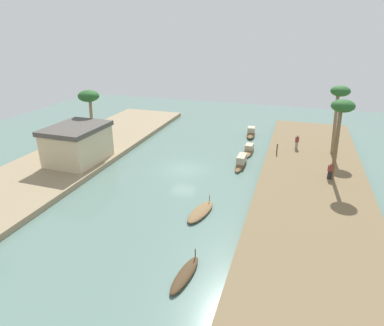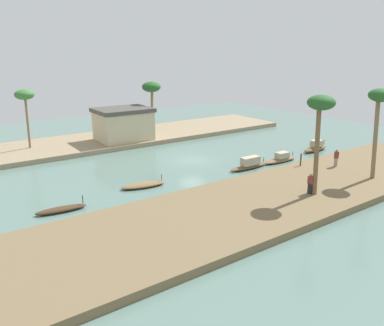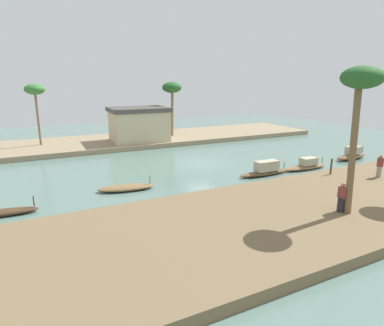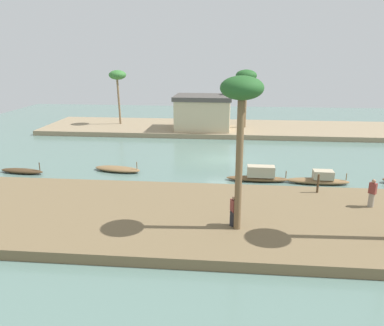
# 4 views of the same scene
# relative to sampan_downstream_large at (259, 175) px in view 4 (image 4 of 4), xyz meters

# --- Properties ---
(river_water) EXTENTS (69.93, 69.93, 0.00)m
(river_water) POSITION_rel_sampan_downstream_large_xyz_m (-2.93, 5.71, -0.46)
(river_water) COLOR slate
(river_water) RESTS_ON ground
(riverbank_left) EXTENTS (43.70, 10.05, 0.54)m
(riverbank_left) POSITION_rel_sampan_downstream_large_xyz_m (-2.93, -7.41, -0.19)
(riverbank_left) COLOR brown
(riverbank_left) RESTS_ON ground
(riverbank_right) EXTENTS (43.70, 10.05, 0.54)m
(riverbank_right) POSITION_rel_sampan_downstream_large_xyz_m (-2.93, 18.82, -0.19)
(riverbank_right) COLOR #937F60
(riverbank_right) RESTS_ON ground
(sampan_downstream_large) EXTENTS (4.66, 1.00, 1.18)m
(sampan_downstream_large) POSITION_rel_sampan_downstream_large_xyz_m (0.00, 0.00, 0.00)
(sampan_downstream_large) COLOR brown
(sampan_downstream_large) RESTS_ON river_water
(sampan_midstream) EXTENTS (4.04, 1.89, 0.92)m
(sampan_midstream) POSITION_rel_sampan_downstream_large_xyz_m (-11.18, 1.35, -0.26)
(sampan_midstream) COLOR brown
(sampan_midstream) RESTS_ON river_water
(sampan_foreground) EXTENTS (4.52, 1.20, 1.01)m
(sampan_foreground) POSITION_rel_sampan_downstream_large_xyz_m (4.33, -0.15, -0.12)
(sampan_foreground) COLOR brown
(sampan_foreground) RESTS_ON river_water
(sampan_upstream_small) EXTENTS (3.71, 1.23, 0.98)m
(sampan_upstream_small) POSITION_rel_sampan_downstream_large_xyz_m (-18.60, 0.16, -0.27)
(sampan_upstream_small) COLOR #47331E
(sampan_upstream_small) RESTS_ON river_water
(person_on_near_bank) EXTENTS (0.49, 0.49, 1.64)m
(person_on_near_bank) POSITION_rel_sampan_downstream_large_xyz_m (-2.01, -8.85, 0.79)
(person_on_near_bank) COLOR #232328
(person_on_near_bank) RESTS_ON riverbank_left
(person_by_mooring) EXTENTS (0.47, 0.47, 1.69)m
(person_by_mooring) POSITION_rel_sampan_downstream_large_xyz_m (6.01, -5.59, 0.84)
(person_by_mooring) COLOR gray
(person_by_mooring) RESTS_ON riverbank_left
(mooring_post) EXTENTS (0.14, 0.14, 1.22)m
(mooring_post) POSITION_rel_sampan_downstream_large_xyz_m (3.43, -3.49, 0.69)
(mooring_post) COLOR #4C3823
(mooring_post) RESTS_ON riverbank_left
(palm_tree_left_near) EXTENTS (2.05, 2.05, 7.66)m
(palm_tree_left_near) POSITION_rel_sampan_downstream_large_xyz_m (-1.82, -9.02, 6.62)
(palm_tree_left_near) COLOR brown
(palm_tree_left_near) RESTS_ON riverbank_left
(palm_tree_right_tall) EXTENTS (2.45, 2.45, 6.80)m
(palm_tree_right_tall) POSITION_rel_sampan_downstream_large_xyz_m (-0.42, 18.27, 5.95)
(palm_tree_right_tall) COLOR #7F6647
(palm_tree_right_tall) RESTS_ON riverbank_right
(palm_tree_right_short) EXTENTS (2.10, 2.10, 6.64)m
(palm_tree_right_short) POSITION_rel_sampan_downstream_large_xyz_m (-15.98, 19.09, 5.93)
(palm_tree_right_short) COLOR #7F6647
(palm_tree_right_short) RESTS_ON riverbank_right
(riverside_building) EXTENTS (6.71, 5.32, 3.93)m
(riverside_building) POSITION_rel_sampan_downstream_large_xyz_m (-5.31, 16.92, 2.07)
(riverside_building) COLOR beige
(riverside_building) RESTS_ON riverbank_right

